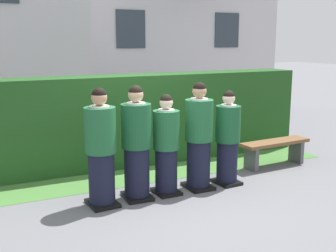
% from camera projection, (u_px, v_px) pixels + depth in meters
% --- Properties ---
extents(ground_plane, '(60.00, 60.00, 0.00)m').
position_uv_depth(ground_plane, '(168.00, 193.00, 6.51)').
color(ground_plane, slate).
extents(student_front_row_0, '(0.43, 0.50, 1.67)m').
position_uv_depth(student_front_row_0, '(101.00, 151.00, 5.90)').
color(student_front_row_0, black).
rests_on(student_front_row_0, ground).
extents(student_front_row_1, '(0.44, 0.50, 1.68)m').
position_uv_depth(student_front_row_1, '(136.00, 146.00, 6.16)').
color(student_front_row_1, black).
rests_on(student_front_row_1, ground).
extents(student_front_row_2, '(0.40, 0.45, 1.52)m').
position_uv_depth(student_front_row_2, '(166.00, 147.00, 6.38)').
color(student_front_row_2, black).
rests_on(student_front_row_2, ground).
extents(student_front_row_3, '(0.44, 0.48, 1.68)m').
position_uv_depth(student_front_row_3, '(199.00, 139.00, 6.60)').
color(student_front_row_3, black).
rests_on(student_front_row_3, ground).
extents(student_front_row_4, '(0.40, 0.46, 1.53)m').
position_uv_depth(student_front_row_4, '(228.00, 140.00, 6.82)').
color(student_front_row_4, black).
rests_on(student_front_row_4, ground).
extents(hedge, '(7.24, 0.70, 1.67)m').
position_uv_depth(hedge, '(126.00, 120.00, 7.92)').
color(hedge, '#214C1E').
rests_on(hedge, ground).
extents(school_building_annex, '(7.87, 4.29, 6.44)m').
position_uv_depth(school_building_annex, '(155.00, 10.00, 14.81)').
color(school_building_annex, silver).
rests_on(school_building_annex, ground).
extents(wooden_bench, '(1.42, 0.44, 0.48)m').
position_uv_depth(wooden_bench, '(275.00, 148.00, 7.85)').
color(wooden_bench, brown).
rests_on(wooden_bench, ground).
extents(lawn_strip, '(7.24, 0.90, 0.01)m').
position_uv_depth(lawn_strip, '(143.00, 175.00, 7.38)').
color(lawn_strip, '#477A38').
rests_on(lawn_strip, ground).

